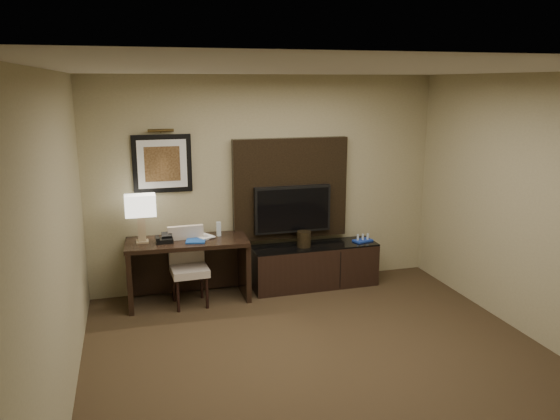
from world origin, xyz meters
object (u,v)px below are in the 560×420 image
object	(u,v)px
desk	(188,271)
tv	(293,209)
desk_chair	(189,270)
credenza	(315,266)
table_lamp	(141,220)
ice_bucket	(304,239)
desk_phone	(165,238)
water_bottle	(219,229)
minibar_tray	(363,238)

from	to	relation	value
desk	tv	world-z (taller)	tv
desk_chair	tv	bearing A→B (deg)	10.44
credenza	desk_chair	world-z (taller)	desk_chair
table_lamp	ice_bucket	xyz separation A→B (m)	(1.99, -0.03, -0.38)
credenza	desk_phone	distance (m)	1.97
credenza	ice_bucket	size ratio (longest dim) A/B	8.12
desk	desk_chair	distance (m)	0.15
water_bottle	tv	bearing A→B (deg)	6.52
tv	desk_phone	world-z (taller)	tv
credenza	ice_bucket	distance (m)	0.41
desk	credenza	size ratio (longest dim) A/B	0.88
tv	water_bottle	size ratio (longest dim) A/B	5.68
credenza	table_lamp	bearing A→B (deg)	179.29
credenza	desk_chair	size ratio (longest dim) A/B	1.84
tv	credenza	bearing A→B (deg)	-28.23
desk_phone	water_bottle	size ratio (longest dim) A/B	1.09
ice_bucket	desk_chair	bearing A→B (deg)	-173.96
desk	minibar_tray	world-z (taller)	desk
desk_chair	water_bottle	xyz separation A→B (m)	(0.40, 0.22, 0.42)
table_lamp	minibar_tray	bearing A→B (deg)	-0.22
water_bottle	table_lamp	bearing A→B (deg)	-178.25
desk	credenza	xyz separation A→B (m)	(1.63, 0.05, -0.10)
table_lamp	water_bottle	xyz separation A→B (m)	(0.91, 0.03, -0.18)
credenza	water_bottle	world-z (taller)	water_bottle
desk	desk_phone	size ratio (longest dim) A/B	7.50
table_lamp	water_bottle	bearing A→B (deg)	1.75
table_lamp	credenza	bearing A→B (deg)	-0.01
credenza	ice_bucket	bearing A→B (deg)	-169.75
minibar_tray	tv	bearing A→B (deg)	170.77
credenza	table_lamp	xyz separation A→B (m)	(-2.15, 0.00, 0.76)
table_lamp	desk_phone	xyz separation A→B (m)	(0.25, -0.08, -0.22)
desk_chair	table_lamp	size ratio (longest dim) A/B	1.64
desk	ice_bucket	distance (m)	1.50
credenza	water_bottle	distance (m)	1.37
desk	tv	xyz separation A→B (m)	(1.37, 0.19, 0.64)
desk_chair	credenza	bearing A→B (deg)	3.57
table_lamp	desk_phone	bearing A→B (deg)	-16.84
ice_bucket	tv	bearing A→B (deg)	120.26
credenza	water_bottle	bearing A→B (deg)	177.98
desk_chair	minibar_tray	bearing A→B (deg)	1.44
table_lamp	minibar_tray	size ratio (longest dim) A/B	2.18
ice_bucket	desk	bearing A→B (deg)	-179.27
credenza	tv	distance (m)	0.80
desk_phone	water_bottle	xyz separation A→B (m)	(0.66, 0.10, 0.04)
desk_phone	ice_bucket	bearing A→B (deg)	1.27
tv	water_bottle	world-z (taller)	tv
table_lamp	ice_bucket	world-z (taller)	table_lamp
credenza	desk_phone	bearing A→B (deg)	-178.40
desk	ice_bucket	xyz separation A→B (m)	(1.47, 0.02, 0.28)
credenza	tv	xyz separation A→B (m)	(-0.26, 0.14, 0.74)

